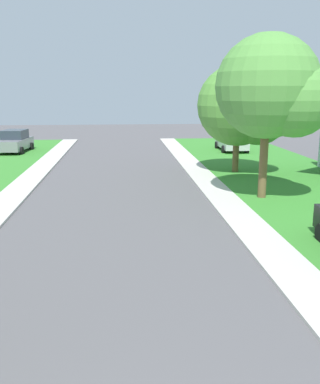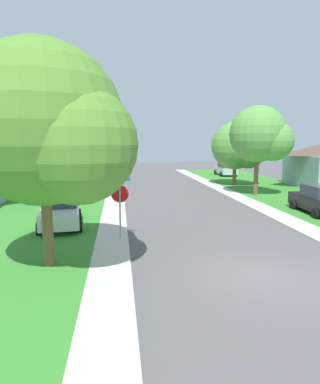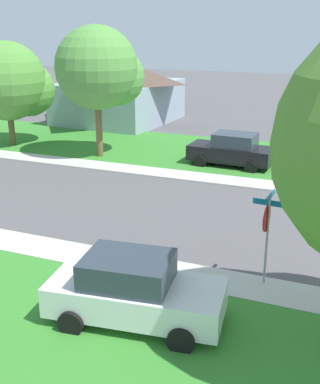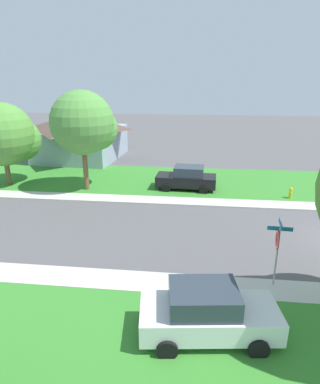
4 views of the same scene
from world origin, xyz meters
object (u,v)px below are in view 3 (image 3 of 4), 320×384
(car_black_across_road, at_px, (232,150))
(tree_across_right, at_px, (102,70))
(stop_sign_far_corner, at_px, (267,224))
(house_right_setback, at_px, (119,90))
(car_white_driveway_right, at_px, (134,290))
(tree_corner_large, at_px, (12,83))

(car_black_across_road, bearing_deg, tree_across_right, 95.27)
(stop_sign_far_corner, xyz_separation_m, house_right_setback, (20.73, 14.75, 0.49))
(stop_sign_far_corner, relative_size, car_white_driveway_right, 0.62)
(stop_sign_far_corner, distance_m, tree_across_right, 15.76)
(stop_sign_far_corner, bearing_deg, car_black_across_road, 18.10)
(car_black_across_road, height_order, house_right_setback, house_right_setback)
(house_right_setback, bearing_deg, tree_corner_large, 165.67)
(stop_sign_far_corner, xyz_separation_m, tree_across_right, (11.03, 10.89, 2.83))
(tree_corner_large, distance_m, house_right_setback, 9.67)
(car_white_driveway_right, height_order, tree_across_right, tree_across_right)
(car_white_driveway_right, bearing_deg, stop_sign_far_corner, -41.59)
(house_right_setback, bearing_deg, car_black_across_road, -129.63)
(house_right_setback, bearing_deg, car_white_driveway_right, -152.94)
(car_white_driveway_right, relative_size, tree_corner_large, 0.73)
(car_black_across_road, distance_m, tree_corner_large, 13.61)
(car_white_driveway_right, bearing_deg, house_right_setback, 27.06)
(tree_corner_large, bearing_deg, stop_sign_far_corner, -123.78)
(stop_sign_far_corner, distance_m, tree_corner_large, 20.68)
(car_white_driveway_right, distance_m, tree_corner_large, 20.64)
(car_black_across_road, distance_m, tree_across_right, 8.08)
(stop_sign_far_corner, height_order, tree_corner_large, tree_corner_large)
(stop_sign_far_corner, xyz_separation_m, car_white_driveway_right, (-2.97, 2.64, -1.01))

